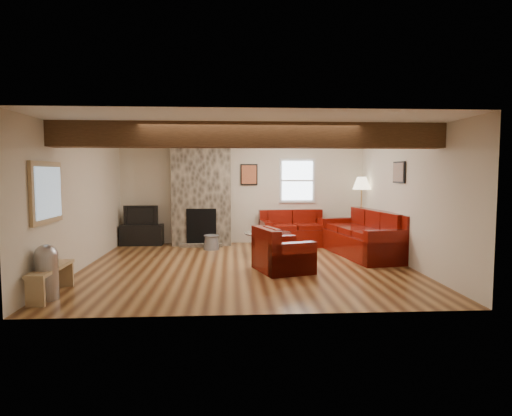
{
  "coord_description": "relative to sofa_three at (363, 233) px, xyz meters",
  "views": [
    {
      "loc": [
        -0.29,
        -7.85,
        1.72
      ],
      "look_at": [
        0.19,
        0.4,
        1.06
      ],
      "focal_mm": 30.0,
      "sensor_mm": 36.0,
      "label": 1
    }
  ],
  "objects": [
    {
      "name": "room",
      "position": [
        -2.48,
        -0.95,
        0.78
      ],
      "size": [
        8.0,
        8.0,
        8.0
      ],
      "color": "#542E16",
      "rests_on": "ground"
    },
    {
      "name": "oak_beam",
      "position": [
        -2.48,
        -2.2,
        1.84
      ],
      "size": [
        6.0,
        0.36,
        0.38
      ],
      "primitive_type": "cube",
      "color": "#35200F",
      "rests_on": "room"
    },
    {
      "name": "chimney_breast",
      "position": [
        -3.48,
        1.54,
        0.75
      ],
      "size": [
        1.4,
        0.67,
        2.5
      ],
      "color": "#36312A",
      "rests_on": "floor"
    },
    {
      "name": "back_window",
      "position": [
        -1.13,
        1.76,
        1.08
      ],
      "size": [
        0.9,
        0.08,
        1.1
      ],
      "primitive_type": null,
      "color": "silver",
      "rests_on": "room"
    },
    {
      "name": "hatch_window",
      "position": [
        -5.44,
        -2.45,
        0.98
      ],
      "size": [
        0.08,
        1.0,
        0.9
      ],
      "primitive_type": null,
      "color": "tan",
      "rests_on": "room"
    },
    {
      "name": "ceiling_dome",
      "position": [
        -1.58,
        -0.05,
        1.97
      ],
      "size": [
        0.4,
        0.4,
        0.18
      ],
      "primitive_type": null,
      "color": "#F3E5CF",
      "rests_on": "room"
    },
    {
      "name": "artwork_back",
      "position": [
        -2.33,
        1.76,
        1.23
      ],
      "size": [
        0.42,
        0.06,
        0.52
      ],
      "primitive_type": null,
      "color": "black",
      "rests_on": "room"
    },
    {
      "name": "artwork_right",
      "position": [
        0.48,
        -0.65,
        1.28
      ],
      "size": [
        0.06,
        0.55,
        0.42
      ],
      "primitive_type": null,
      "color": "black",
      "rests_on": "room"
    },
    {
      "name": "sofa_three",
      "position": [
        0.0,
        0.0,
        0.0
      ],
      "size": [
        1.38,
        2.55,
        0.93
      ],
      "primitive_type": null,
      "rotation": [
        0.0,
        0.0,
        -1.41
      ],
      "color": "#4E0C05",
      "rests_on": "floor"
    },
    {
      "name": "loveseat",
      "position": [
        -1.27,
        1.28,
        -0.05
      ],
      "size": [
        1.65,
        1.05,
        0.84
      ],
      "primitive_type": null,
      "rotation": [
        0.0,
        0.0,
        0.1
      ],
      "color": "#4E0C05",
      "rests_on": "floor"
    },
    {
      "name": "armchair_red",
      "position": [
        -1.86,
        -1.37,
        -0.08
      ],
      "size": [
        1.09,
        1.17,
        0.78
      ],
      "primitive_type": null,
      "rotation": [
        0.0,
        0.0,
        1.88
      ],
      "color": "#4E0C05",
      "rests_on": "floor"
    },
    {
      "name": "coffee_table",
      "position": [
        -2.01,
        0.07,
        -0.22
      ],
      "size": [
        1.0,
        1.0,
        0.52
      ],
      "color": "#442916",
      "rests_on": "floor"
    },
    {
      "name": "tv_cabinet",
      "position": [
        -4.93,
        1.58,
        -0.22
      ],
      "size": [
        1.0,
        0.4,
        0.5
      ],
      "primitive_type": "cube",
      "color": "black",
      "rests_on": "floor"
    },
    {
      "name": "television",
      "position": [
        -4.93,
        1.58,
        0.26
      ],
      "size": [
        0.81,
        0.11,
        0.47
      ],
      "primitive_type": "imported",
      "color": "black",
      "rests_on": "tv_cabinet"
    },
    {
      "name": "floor_lamp",
      "position": [
        0.32,
        1.18,
        0.94
      ],
      "size": [
        0.42,
        0.42,
        1.65
      ],
      "color": "#AD8248",
      "rests_on": "floor"
    },
    {
      "name": "pine_bench",
      "position": [
        -5.31,
        -2.73,
        -0.26
      ],
      "size": [
        0.26,
        1.1,
        0.41
      ],
      "primitive_type": null,
      "color": "tan",
      "rests_on": "floor"
    },
    {
      "name": "pedal_bin",
      "position": [
        -5.3,
        -2.9,
        -0.08
      ],
      "size": [
        0.31,
        0.31,
        0.77
      ],
      "primitive_type": null,
      "rotation": [
        0.0,
        0.0,
        0.01
      ],
      "color": "#9B9CA0",
      "rests_on": "floor"
    },
    {
      "name": "coal_bucket",
      "position": [
        -3.23,
        0.87,
        -0.3
      ],
      "size": [
        0.36,
        0.36,
        0.34
      ],
      "primitive_type": null,
      "color": "gray",
      "rests_on": "floor"
    }
  ]
}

